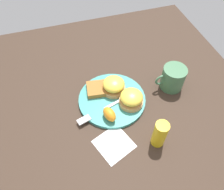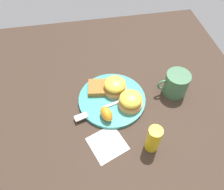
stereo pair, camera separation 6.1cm
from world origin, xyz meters
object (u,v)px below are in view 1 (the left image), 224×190
sandwich_benedict_right (114,86)px  orange_wedge (109,114)px  fork (102,110)px  sandwich_benedict_left (131,98)px  condiment_bottle (160,134)px  cup (173,78)px  hashbrown_patty (99,89)px

sandwich_benedict_right → orange_wedge: bearing=65.7°
fork → sandwich_benedict_left: bearing=-179.6°
fork → condiment_bottle: (-0.14, 0.17, 0.04)m
condiment_bottle → fork: bearing=-49.2°
sandwich_benedict_left → orange_wedge: size_ratio=1.50×
sandwich_benedict_left → sandwich_benedict_right: 0.09m
cup → sandwich_benedict_left: bearing=12.3°
fork → cup: 0.30m
sandwich_benedict_left → orange_wedge: bearing=21.7°
hashbrown_patty → fork: (0.02, 0.09, -0.01)m
cup → orange_wedge: bearing=15.6°
sandwich_benedict_right → fork: sandwich_benedict_right is taller
orange_wedge → fork: orange_wedge is taller
orange_wedge → sandwich_benedict_right: bearing=-114.3°
orange_wedge → fork: 0.04m
hashbrown_patty → cup: bearing=169.3°
orange_wedge → cup: cup is taller
fork → condiment_bottle: condiment_bottle is taller
fork → orange_wedge: bearing=113.8°
hashbrown_patty → sandwich_benedict_left: bearing=135.7°
hashbrown_patty → orange_wedge: orange_wedge is taller
sandwich_benedict_right → orange_wedge: size_ratio=1.50×
sandwich_benedict_left → condiment_bottle: (-0.03, 0.17, 0.01)m
hashbrown_patty → orange_wedge: bearing=90.4°
sandwich_benedict_right → sandwich_benedict_left: bearing=119.0°
fork → condiment_bottle: 0.22m
hashbrown_patty → cup: size_ratio=0.79×
fork → cup: (-0.30, -0.04, 0.03)m
cup → hashbrown_patty: bearing=-10.7°
sandwich_benedict_right → condiment_bottle: condiment_bottle is taller
hashbrown_patty → sandwich_benedict_right: bearing=162.9°
condiment_bottle → hashbrown_patty: bearing=-63.8°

